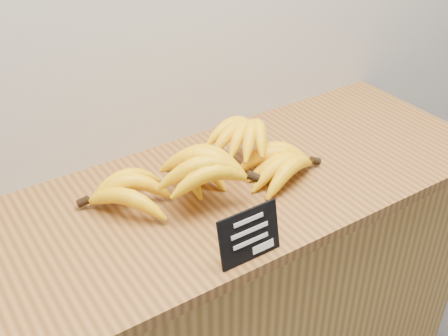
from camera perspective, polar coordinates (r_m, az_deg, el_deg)
counter at (r=1.65m, az=-0.99°, el=-15.96°), size 1.44×0.50×0.90m
counter_top at (r=1.33m, az=-1.18°, el=-2.79°), size 1.48×0.54×0.03m
chalkboard_sign at (r=1.11m, az=2.60°, el=-6.83°), size 0.14×0.03×0.11m
banana_pile at (r=1.29m, az=-1.29°, el=-0.01°), size 0.56×0.36×0.13m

